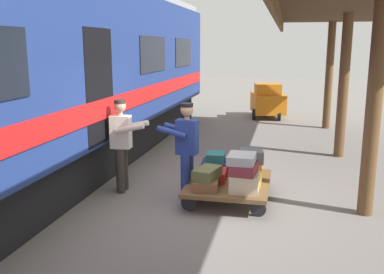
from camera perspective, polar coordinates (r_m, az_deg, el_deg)
The scene contains 18 objects.
ground_plane at distance 7.52m, azimuth 3.12°, elevation -8.62°, with size 60.00×60.00×0.00m, color slate.
platform_canopy at distance 7.09m, azimuth 23.55°, elevation 16.24°, with size 3.20×15.91×3.56m.
train_car at distance 8.39m, azimuth -21.60°, elevation 7.17°, with size 3.02×17.64×4.00m.
luggage_cart at distance 7.61m, azimuth 4.94°, elevation -6.16°, with size 1.40×1.76×0.33m.
suitcase_red_plastic at distance 7.61m, azimuth 2.60°, elevation -5.03°, with size 0.51×0.57×0.18m, color #AD231E.
suitcase_orange_carryall at distance 7.99m, azimuth 7.66°, elevation -4.08°, with size 0.45×0.53×0.24m, color #CC6B23.
suitcase_navy_fabric at distance 8.06m, azimuth 3.19°, elevation -3.93°, with size 0.52×0.50×0.22m, color navy.
suitcase_cream_canvas at distance 7.05m, azimuth 6.99°, elevation -6.02°, with size 0.46×0.48×0.30m, color beige.
suitcase_yellow_case at distance 7.53m, azimuth 7.34°, elevation -5.36°, with size 0.49×0.62×0.17m, color gold.
suitcase_brown_leather at distance 7.16m, azimuth 1.92°, elevation -6.22°, with size 0.39×0.55×0.16m, color brown.
suitcase_teal_softside at distance 8.00m, azimuth 3.16°, elevation -2.67°, with size 0.33×0.40×0.16m, color #1E666B.
suitcase_slate_roller at distance 7.91m, azimuth 7.84°, elevation -2.48°, with size 0.41×0.47×0.23m, color #4C515B.
suitcase_olive_duffel at distance 7.13m, azimuth 2.02°, elevation -4.83°, with size 0.33×0.56×0.18m, color brown.
suitcase_burgundy_valise at distance 7.00m, azimuth 6.87°, elevation -4.16°, with size 0.40×0.54×0.17m, color maroon.
suitcase_gray_aluminum at distance 6.97m, azimuth 6.61°, elevation -2.88°, with size 0.43×0.53×0.14m, color #9EA0A5.
porter_in_overalls at distance 7.39m, azimuth -0.81°, elevation -1.47°, with size 0.70×0.47×1.70m.
porter_by_door at distance 7.92m, azimuth -9.26°, elevation -0.71°, with size 0.68×0.45×1.70m.
baggage_tug at distance 16.29m, azimuth 10.03°, elevation 4.71°, with size 1.42×1.89×1.30m.
Camera 1 is at (-1.12, 6.95, 2.65)m, focal length 40.13 mm.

